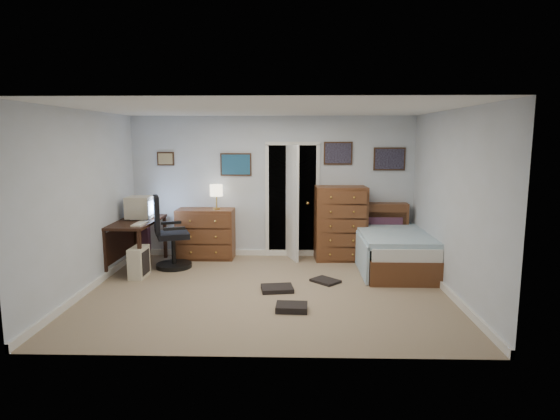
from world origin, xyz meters
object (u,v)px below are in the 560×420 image
Objects in this scene: low_dresser at (206,234)px; tall_dresser at (340,223)px; bed at (392,249)px; computer_desk at (131,231)px; office_chair at (169,240)px.

low_dresser is 0.77× the size of tall_dresser.
tall_dresser is (2.37, -0.02, 0.20)m from low_dresser.
low_dresser is 0.47× the size of bed.
computer_desk is 0.65m from office_chair.
tall_dresser is at bearing 146.78° from bed.
computer_desk is 1.15× the size of office_chair.
computer_desk is 0.66× the size of bed.
office_chair is (0.63, -0.04, -0.14)m from computer_desk.
computer_desk is 3.53m from tall_dresser.
office_chair is at bearing -177.93° from bed.
low_dresser reaches higher than bed.
low_dresser is (1.12, 0.62, -0.16)m from computer_desk.
low_dresser is at bearing 170.55° from bed.
computer_desk is at bearing 157.14° from office_chair.
tall_dresser reaches higher than computer_desk.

